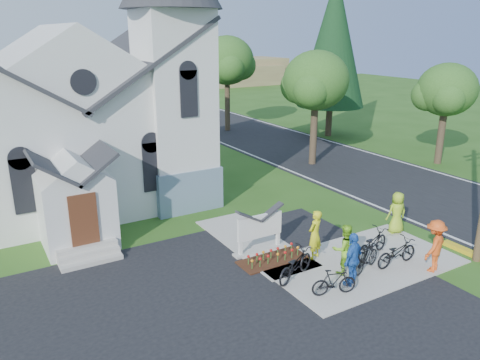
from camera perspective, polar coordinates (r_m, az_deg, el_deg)
ground at (r=16.64m, az=12.08°, el=-11.79°), size 120.00×120.00×0.00m
road at (r=33.43m, az=7.55°, el=3.55°), size 8.00×90.00×0.02m
sidewalk at (r=17.88m, az=14.61°, el=-9.70°), size 7.00×4.00×0.05m
church at (r=23.56m, az=-19.26°, el=9.81°), size 12.35×12.00×13.00m
church_sign at (r=17.76m, az=2.42°, el=-5.72°), size 2.20×0.40×1.70m
flower_bed at (r=17.51m, az=4.00°, el=-9.70°), size 2.60×1.10×0.07m
tree_road_near at (r=29.31m, az=9.26°, el=11.83°), size 4.00×4.00×7.05m
tree_road_mid at (r=39.46m, az=-1.59°, el=14.32°), size 4.40×4.40×7.80m
tree_road_far at (r=31.76m, az=23.91°, el=9.96°), size 3.60×3.60×6.30m
conifer at (r=37.96m, az=11.33°, el=16.30°), size 5.20×5.20×12.40m
distant_hills at (r=68.37m, az=-19.52°, el=11.72°), size 61.00×10.00×5.60m
cyclist_0 at (r=17.42m, az=9.11°, el=-6.58°), size 0.79×0.66×1.87m
bike_0 at (r=16.14m, az=6.76°, el=-10.17°), size 2.08×1.37×1.03m
cyclist_1 at (r=16.58m, az=12.60°, el=-8.22°), size 1.04×0.91×1.81m
bike_1 at (r=15.44m, az=11.39°, el=-12.08°), size 1.55×0.86×0.90m
cyclist_2 at (r=15.92m, az=13.58°, el=-9.35°), size 1.17×0.80×1.85m
bike_2 at (r=18.22m, az=15.81°, el=-7.42°), size 2.04×1.13×1.01m
cyclist_3 at (r=17.68m, az=22.64°, el=-7.41°), size 1.36×1.01×1.88m
bike_3 at (r=17.12m, az=15.19°, el=-9.10°), size 1.69×0.96×0.98m
cyclist_4 at (r=20.41m, az=18.58°, el=-3.78°), size 0.96×0.74×1.76m
bike_4 at (r=17.79m, az=18.54°, el=-8.36°), size 1.88×0.67×0.98m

